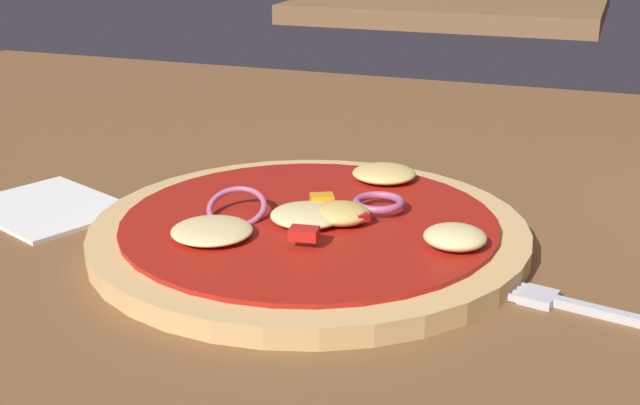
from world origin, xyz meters
TOP-DOWN VIEW (x-y plane):
  - dining_table at (0.00, 0.00)m, footprint 1.27×0.99m
  - pizza at (0.03, -0.03)m, footprint 0.27×0.27m
  - fork at (0.20, -0.07)m, footprint 0.16×0.05m
  - napkin at (-0.16, -0.03)m, footprint 0.13×0.12m
  - background_table at (-0.16, 1.43)m, footprint 0.64×0.60m

SIDE VIEW (x-z plane):
  - dining_table at x=0.00m, z-range 0.00..0.04m
  - background_table at x=-0.16m, z-range 0.00..0.04m
  - napkin at x=-0.16m, z-range 0.04..0.04m
  - fork at x=0.20m, z-range 0.04..0.04m
  - pizza at x=0.03m, z-range 0.03..0.06m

